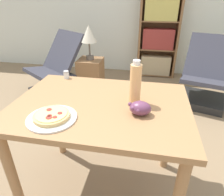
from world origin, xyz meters
The scene contains 11 objects.
ground_plane centered at (0.00, 0.00, 0.00)m, with size 14.00×14.00×0.00m, color #897051.
dining_table centered at (-0.08, -0.14, 0.65)m, with size 1.08×0.77×0.77m.
pizza_on_plate centered at (-0.29, -0.36, 0.79)m, with size 0.27×0.27×0.04m.
grape_bunch centered at (0.17, -0.22, 0.81)m, with size 0.13×0.10×0.08m.
drink_bottle centered at (0.13, -0.09, 0.90)m, with size 0.07×0.07×0.27m.
salt_shaker centered at (-0.44, 0.20, 0.80)m, with size 0.04×0.04×0.06m.
lounge_chair_near centered at (-1.15, 1.39, 0.29)m, with size 0.89×0.97×0.88m.
lounge_chair_far centered at (0.97, 1.50, 0.29)m, with size 0.78×0.90×0.88m.
bookshelf centered at (0.32, 2.45, 0.68)m, with size 0.67×0.28×1.44m.
side_table centered at (-0.64, 1.49, 0.27)m, with size 0.34×0.34×0.53m.
table_lamp centered at (-0.64, 1.49, 0.86)m, with size 0.21×0.21×0.46m.
Camera 1 is at (0.20, -1.18, 1.37)m, focal length 32.00 mm.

